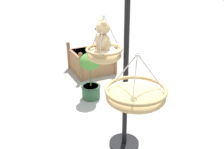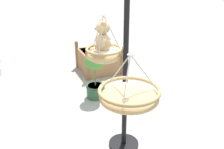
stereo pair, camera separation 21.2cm
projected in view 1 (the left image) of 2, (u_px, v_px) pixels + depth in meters
ground_plane at (116, 139)px, 3.96m from camera, size 40.00×40.00×0.00m
display_pole_central at (125, 95)px, 3.51m from camera, size 0.44×0.44×2.63m
hanging_basket_with_teddy at (104, 54)px, 3.33m from camera, size 0.48×0.48×0.62m
teddy_bear at (102, 40)px, 3.25m from camera, size 0.31×0.27×0.45m
hanging_basket_left_high at (136, 95)px, 2.52m from camera, size 0.61×0.61×0.53m
wooden_planter_box at (92, 60)px, 6.26m from camera, size 1.06×1.08×0.69m
potted_plant_flowering_red at (90, 75)px, 4.95m from camera, size 0.39×0.39×0.94m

